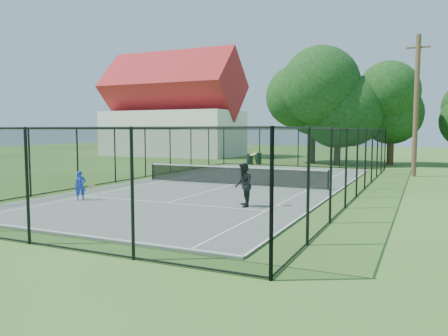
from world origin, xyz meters
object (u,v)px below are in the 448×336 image
at_px(tennis_net, 233,175).
at_px(player_blue, 80,186).
at_px(trash_bin_left, 250,159).
at_px(trash_bin_right, 258,158).
at_px(utility_pole, 416,105).
at_px(player_black, 243,185).

bearing_deg(tennis_net, player_blue, -116.23).
xyz_separation_m(trash_bin_left, trash_bin_right, (0.69, 0.22, 0.05)).
distance_m(trash_bin_right, utility_pole, 14.09).
height_order(trash_bin_right, player_blue, player_blue).
height_order(trash_bin_left, player_blue, player_blue).
bearing_deg(trash_bin_right, player_blue, -89.28).
relative_size(utility_pole, player_black, 4.27).
distance_m(tennis_net, player_blue, 8.12).
height_order(trash_bin_left, player_black, player_black).
relative_size(trash_bin_right, utility_pole, 0.11).
height_order(trash_bin_left, trash_bin_right, trash_bin_right).
xyz_separation_m(tennis_net, trash_bin_right, (-3.86, 14.37, -0.10)).
distance_m(tennis_net, player_black, 6.69).
bearing_deg(utility_pole, trash_bin_left, 158.53).
height_order(tennis_net, trash_bin_left, tennis_net).
bearing_deg(player_blue, tennis_net, 63.77).
bearing_deg(player_black, trash_bin_left, 110.72).
bearing_deg(trash_bin_left, player_blue, -87.43).
height_order(tennis_net, trash_bin_right, tennis_net).
distance_m(tennis_net, utility_pole, 13.00).
xyz_separation_m(tennis_net, trash_bin_left, (-4.55, 14.15, -0.14)).
xyz_separation_m(tennis_net, player_black, (3.05, -5.95, 0.30)).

